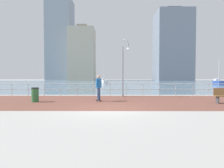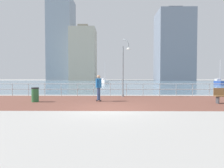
{
  "view_description": "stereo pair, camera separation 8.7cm",
  "coord_description": "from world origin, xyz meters",
  "views": [
    {
      "loc": [
        0.27,
        -9.5,
        1.55
      ],
      "look_at": [
        0.19,
        4.06,
        1.1
      ],
      "focal_mm": 30.69,
      "sensor_mm": 36.0,
      "label": 1
    },
    {
      "loc": [
        0.36,
        -9.5,
        1.55
      ],
      "look_at": [
        0.19,
        4.06,
        1.1
      ],
      "focal_mm": 30.69,
      "sensor_mm": 36.0,
      "label": 2
    }
  ],
  "objects": [
    {
      "name": "brick_paving",
      "position": [
        0.0,
        3.04,
        0.0
      ],
      "size": [
        28.0,
        7.44,
        0.01
      ],
      "primitive_type": "cube",
      "color": "brown",
      "rests_on": "ground"
    },
    {
      "name": "ground",
      "position": [
        0.0,
        40.0,
        0.0
      ],
      "size": [
        220.0,
        220.0,
        0.0
      ],
      "primitive_type": "plane",
      "color": "#ADAAA5"
    },
    {
      "name": "trash_bin",
      "position": [
        -4.7,
        2.59,
        0.47
      ],
      "size": [
        0.46,
        0.46,
        0.93
      ],
      "color": "#2D6638",
      "rests_on": "ground"
    },
    {
      "name": "lamppost",
      "position": [
        1.19,
        6.05,
        2.6
      ],
      "size": [
        0.7,
        0.62,
        4.7
      ],
      "color": "gray",
      "rests_on": "ground"
    },
    {
      "name": "harbor_water",
      "position": [
        0.0,
        51.77,
        0.0
      ],
      "size": [
        180.0,
        88.0,
        0.0
      ],
      "primitive_type": "cube",
      "color": "slate",
      "rests_on": "ground"
    },
    {
      "name": "tower_beige",
      "position": [
        -16.28,
        93.47,
        13.94
      ],
      "size": [
        13.21,
        13.19,
        29.55
      ],
      "color": "#B2AD99",
      "rests_on": "ground"
    },
    {
      "name": "sailboat_teal",
      "position": [
        -2.27,
        42.68,
        0.55
      ],
      "size": [
        2.39,
        4.3,
        5.77
      ],
      "color": "white",
      "rests_on": "ground"
    },
    {
      "name": "tower_glass",
      "position": [
        -31.08,
        104.79,
        24.14
      ],
      "size": [
        13.66,
        16.93,
        49.95
      ],
      "color": "#8493A3",
      "rests_on": "ground"
    },
    {
      "name": "tower_brick",
      "position": [
        30.27,
        88.07,
        17.39
      ],
      "size": [
        16.98,
        15.83,
        36.45
      ],
      "color": "slate",
      "rests_on": "ground"
    },
    {
      "name": "sailboat_gray",
      "position": [
        23.35,
        32.5,
        0.52
      ],
      "size": [
        1.7,
        3.99,
        5.44
      ],
      "color": "#284799",
      "rests_on": "ground"
    },
    {
      "name": "waterfront_railing",
      "position": [
        -0.0,
        6.77,
        0.73
      ],
      "size": [
        25.25,
        0.06,
        1.05
      ],
      "color": "#B2BCC1",
      "rests_on": "ground"
    },
    {
      "name": "skateboarder",
      "position": [
        -0.67,
        2.96,
        1.04
      ],
      "size": [
        0.41,
        0.54,
        1.72
      ],
      "color": "black",
      "rests_on": "ground"
    }
  ]
}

